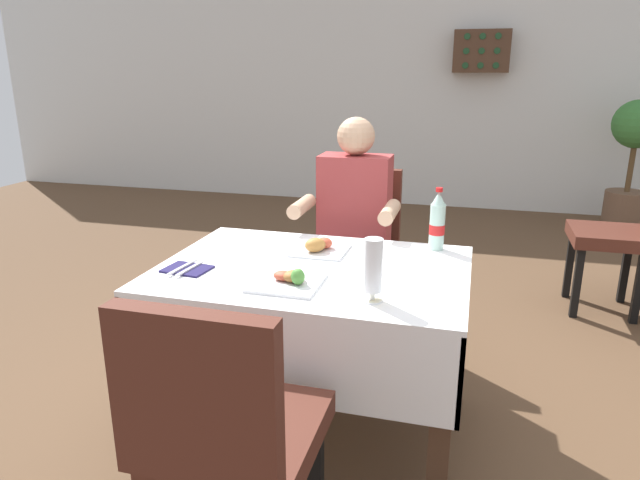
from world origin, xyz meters
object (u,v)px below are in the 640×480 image
Objects in this scene: potted_plant_corner at (632,158)px; chair_near_camera_side at (227,432)px; main_dining_table at (313,306)px; cola_bottle_primary at (437,223)px; beer_glass_left at (373,270)px; background_chair_left at (626,227)px; wall_bottle_rack at (482,51)px; plate_near_camera at (289,280)px; seated_diner_far at (352,227)px; plate_far_diner at (319,247)px; napkin_cutlery_set at (187,269)px; chair_far_diner_seat at (356,250)px.

chair_near_camera_side is at bearing -113.12° from potted_plant_corner.
cola_bottle_primary reaches higher than main_dining_table.
chair_near_camera_side is at bearing -117.56° from beer_glass_left.
main_dining_table is at bearing -131.29° from background_chair_left.
wall_bottle_rack is at bearing 86.62° from beer_glass_left.
main_dining_table is at bearing 81.94° from plate_near_camera.
seated_diner_far reaches higher than chair_near_camera_side.
chair_near_camera_side is at bearing -96.20° from wall_bottle_rack.
plate_far_diner is at bearing -118.91° from potted_plant_corner.
beer_glass_left is (0.29, 0.55, 0.29)m from chair_near_camera_side.
beer_glass_left is 0.39× the size of wall_bottle_rack.
chair_near_camera_side is at bearing -90.00° from main_dining_table.
plate_far_diner is (0.00, 0.39, 0.01)m from plate_near_camera.
chair_near_camera_side reaches higher than plate_far_diner.
plate_far_diner is at bearing 39.04° from napkin_cutlery_set.
chair_near_camera_side is 0.79× the size of potted_plant_corner.
chair_far_diner_seat is 3.61m from potted_plant_corner.
cola_bottle_primary is (0.47, 0.18, 0.09)m from plate_far_diner.
potted_plant_corner reaches higher than plate_near_camera.
seated_diner_far is 3.74m from wall_bottle_rack.
plate_far_diner is at bearing 91.55° from chair_near_camera_side.
cola_bottle_primary is (0.48, 0.57, 0.10)m from plate_near_camera.
potted_plant_corner is (1.99, 3.12, -0.02)m from seated_diner_far.
wall_bottle_rack is (0.58, 4.11, 0.90)m from plate_far_diner.
main_dining_table is at bearing -89.98° from seated_diner_far.
plate_near_camera is at bearing -116.54° from potted_plant_corner.
cola_bottle_primary is at bearing -113.96° from potted_plant_corner.
wall_bottle_rack reaches higher than background_chair_left.
seated_diner_far is 5.63× the size of plate_far_diner.
seated_diner_far reaches higher than beer_glass_left.
chair_near_camera_side is 5.07m from potted_plant_corner.
main_dining_table is 1.24× the size of chair_near_camera_side.
main_dining_table is at bearing 90.00° from chair_near_camera_side.
plate_far_diner is (-0.03, 1.01, 0.21)m from chair_near_camera_side.
seated_diner_far is at bearing 62.67° from napkin_cutlery_set.
background_chair_left is (1.51, 2.54, 0.00)m from chair_near_camera_side.
main_dining_table is 0.98× the size of potted_plant_corner.
plate_near_camera reaches higher than main_dining_table.
seated_diner_far is (-0.00, -0.11, 0.16)m from chair_far_diner_seat.
main_dining_table is 0.52m from napkin_cutlery_set.
chair_far_diner_seat reaches higher than napkin_cutlery_set.
chair_far_diner_seat is at bearing 87.58° from plate_far_diner.
cola_bottle_primary is at bearing 69.38° from chair_near_camera_side.
seated_diner_far is (-0.00, 0.72, 0.14)m from main_dining_table.
chair_near_camera_side is 2.95m from background_chair_left.
chair_near_camera_side is at bearing -120.65° from background_chair_left.
potted_plant_corner is at bearing 56.51° from chair_far_diner_seat.
plate_far_diner is 0.23× the size of background_chair_left.
chair_near_camera_side is (0.00, -1.65, 0.00)m from chair_far_diner_seat.
chair_far_diner_seat is 3.98× the size of plate_near_camera.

